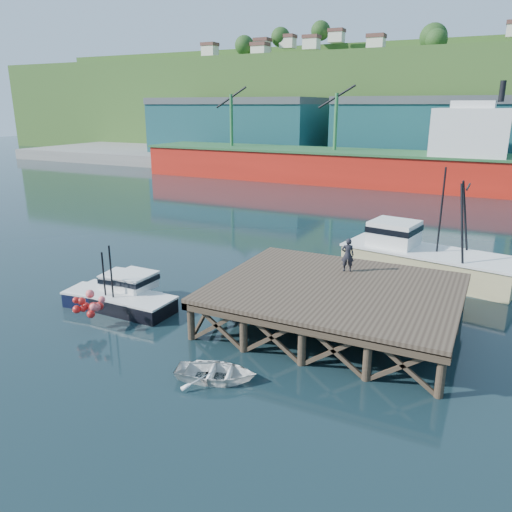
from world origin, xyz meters
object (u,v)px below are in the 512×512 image
Objects in this scene: dinghy at (216,372)px; trawler at (424,256)px; boat_black at (125,296)px; dockworker at (348,255)px; boat_navy at (114,294)px.

trawler is at bearing -35.06° from dinghy.
trawler is 3.37× the size of dinghy.
boat_black reaches higher than dinghy.
trawler is at bearing -132.23° from dockworker.
boat_black is 19.03m from trawler.
boat_black is at bearing -127.93° from trawler.
dockworker is (11.73, 5.56, 2.38)m from boat_navy.
trawler is (14.16, 12.68, 0.79)m from boat_black.
dockworker is at bearing -103.31° from trawler.
dockworker is (-3.13, -7.17, 1.57)m from trawler.
boat_black is 12.56m from dockworker.
dockworker is at bearing 18.56° from boat_navy.
trawler is at bearing 43.03° from boat_black.
dinghy is at bearing -98.04° from trawler.
boat_navy is at bearing 6.68° from dockworker.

